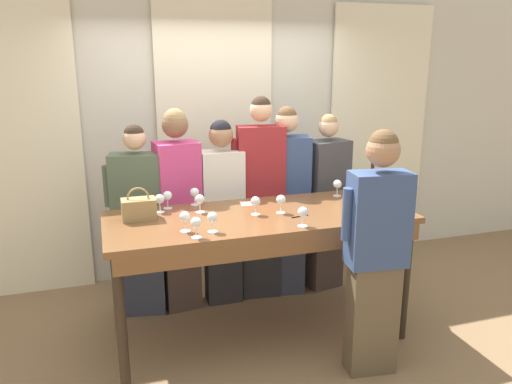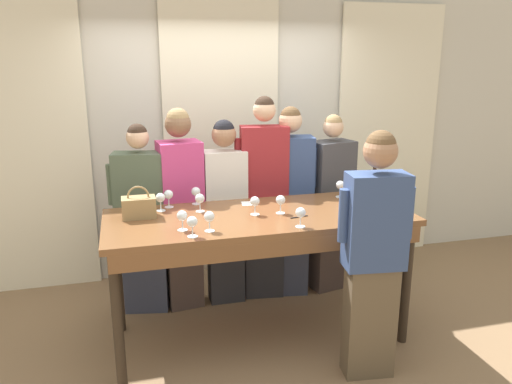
% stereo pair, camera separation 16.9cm
% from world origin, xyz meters
% --- Properties ---
extents(ground_plane, '(18.00, 18.00, 0.00)m').
position_xyz_m(ground_plane, '(0.00, 0.00, 0.00)').
color(ground_plane, '#846647').
extents(wall_back, '(12.00, 0.06, 2.80)m').
position_xyz_m(wall_back, '(0.00, 1.46, 1.40)').
color(wall_back, beige).
rests_on(wall_back, ground_plane).
extents(curtain_panel_left, '(1.14, 0.03, 2.69)m').
position_xyz_m(curtain_panel_left, '(-1.82, 1.39, 1.34)').
color(curtain_panel_left, '#EFE5C6').
rests_on(curtain_panel_left, ground_plane).
extents(curtain_panel_center, '(1.14, 0.03, 2.69)m').
position_xyz_m(curtain_panel_center, '(0.00, 1.39, 1.34)').
color(curtain_panel_center, '#EFE5C6').
rests_on(curtain_panel_center, ground_plane).
extents(curtain_panel_right, '(1.14, 0.03, 2.69)m').
position_xyz_m(curtain_panel_right, '(1.82, 1.39, 1.34)').
color(curtain_panel_right, '#EFE5C6').
rests_on(curtain_panel_right, ground_plane).
extents(tasting_bar, '(2.28, 0.89, 1.02)m').
position_xyz_m(tasting_bar, '(0.00, -0.03, 0.91)').
color(tasting_bar, brown).
rests_on(tasting_bar, ground_plane).
extents(wine_bottle, '(0.07, 0.07, 0.34)m').
position_xyz_m(wine_bottle, '(0.93, -0.01, 1.14)').
color(wine_bottle, black).
rests_on(wine_bottle, tasting_bar).
extents(handbag, '(0.24, 0.15, 0.24)m').
position_xyz_m(handbag, '(-0.87, 0.16, 1.10)').
color(handbag, '#997A4C').
rests_on(handbag, tasting_bar).
extents(wine_glass_front_left, '(0.07, 0.07, 0.14)m').
position_xyz_m(wine_glass_front_left, '(0.16, -0.02, 1.12)').
color(wine_glass_front_left, white).
rests_on(wine_glass_front_left, tasting_bar).
extents(wine_glass_front_mid, '(0.07, 0.07, 0.14)m').
position_xyz_m(wine_glass_front_mid, '(0.78, 0.29, 1.12)').
color(wine_glass_front_mid, white).
rests_on(wine_glass_front_mid, tasting_bar).
extents(wine_glass_front_right, '(0.07, 0.07, 0.14)m').
position_xyz_m(wine_glass_front_right, '(-0.60, -0.21, 1.12)').
color(wine_glass_front_right, white).
rests_on(wine_glass_front_right, tasting_bar).
extents(wine_glass_center_left, '(0.07, 0.07, 0.14)m').
position_xyz_m(wine_glass_center_left, '(-0.42, 0.39, 1.12)').
color(wine_glass_center_left, white).
rests_on(wine_glass_center_left, tasting_bar).
extents(wine_glass_center_mid, '(0.07, 0.07, 0.14)m').
position_xyz_m(wine_glass_center_mid, '(-0.63, 0.36, 1.12)').
color(wine_glass_center_mid, white).
rests_on(wine_glass_center_mid, tasting_bar).
extents(wine_glass_center_right, '(0.07, 0.07, 0.14)m').
position_xyz_m(wine_glass_center_right, '(-0.42, 0.18, 1.12)').
color(wine_glass_center_right, white).
rests_on(wine_glass_center_right, tasting_bar).
extents(wine_glass_back_left, '(0.07, 0.07, 0.14)m').
position_xyz_m(wine_glass_back_left, '(0.94, -0.17, 1.12)').
color(wine_glass_back_left, white).
rests_on(wine_glass_back_left, tasting_bar).
extents(wine_glass_back_mid, '(0.07, 0.07, 0.14)m').
position_xyz_m(wine_glass_back_mid, '(-0.03, -0.00, 1.12)').
color(wine_glass_back_mid, white).
rests_on(wine_glass_back_mid, tasting_bar).
extents(wine_glass_back_right, '(0.07, 0.07, 0.14)m').
position_xyz_m(wine_glass_back_right, '(-0.55, -0.35, 1.12)').
color(wine_glass_back_right, white).
rests_on(wine_glass_back_right, tasting_bar).
extents(wine_glass_near_host, '(0.07, 0.07, 0.14)m').
position_xyz_m(wine_glass_near_host, '(-0.70, 0.28, 1.12)').
color(wine_glass_near_host, white).
rests_on(wine_glass_near_host, tasting_bar).
extents(wine_glass_by_bottle, '(0.07, 0.07, 0.14)m').
position_xyz_m(wine_glass_by_bottle, '(-0.42, -0.28, 1.12)').
color(wine_glass_by_bottle, white).
rests_on(wine_glass_by_bottle, tasting_bar).
extents(wine_glass_by_handbag, '(0.07, 0.07, 0.14)m').
position_xyz_m(wine_glass_by_handbag, '(0.20, -0.35, 1.12)').
color(wine_glass_by_handbag, white).
rests_on(wine_glass_by_handbag, tasting_bar).
extents(napkin, '(0.13, 0.13, 0.00)m').
position_xyz_m(napkin, '(-0.01, 0.29, 1.02)').
color(napkin, white).
rests_on(napkin, tasting_bar).
extents(pen, '(0.14, 0.03, 0.01)m').
position_xyz_m(pen, '(0.26, -0.15, 1.02)').
color(pen, black).
rests_on(pen, tasting_bar).
extents(guest_olive_jacket, '(0.55, 0.29, 1.64)m').
position_xyz_m(guest_olive_jacket, '(-0.83, 0.68, 0.83)').
color(guest_olive_jacket, '#383D51').
rests_on(guest_olive_jacket, ground_plane).
extents(guest_pink_top, '(0.47, 0.31, 1.76)m').
position_xyz_m(guest_pink_top, '(-0.50, 0.68, 0.91)').
color(guest_pink_top, '#473833').
rests_on(guest_pink_top, ground_plane).
extents(guest_cream_sweater, '(0.48, 0.23, 1.65)m').
position_xyz_m(guest_cream_sweater, '(-0.12, 0.68, 0.86)').
color(guest_cream_sweater, '#28282D').
rests_on(guest_cream_sweater, ground_plane).
extents(guest_striped_shirt, '(0.53, 0.25, 1.84)m').
position_xyz_m(guest_striped_shirt, '(0.23, 0.68, 0.96)').
color(guest_striped_shirt, '#28282D').
rests_on(guest_striped_shirt, ground_plane).
extents(guest_navy_coat, '(0.53, 0.31, 1.75)m').
position_xyz_m(guest_navy_coat, '(0.47, 0.68, 0.90)').
color(guest_navy_coat, '#383D51').
rests_on(guest_navy_coat, ground_plane).
extents(guest_beige_cap, '(0.50, 0.33, 1.67)m').
position_xyz_m(guest_beige_cap, '(0.87, 0.68, 0.85)').
color(guest_beige_cap, '#473833').
rests_on(guest_beige_cap, ground_plane).
extents(host_pouring, '(0.51, 0.26, 1.72)m').
position_xyz_m(host_pouring, '(0.60, -0.66, 0.91)').
color(host_pouring, brown).
rests_on(host_pouring, ground_plane).
extents(potted_plant, '(0.37, 0.37, 0.78)m').
position_xyz_m(potted_plant, '(1.59, 1.06, 0.43)').
color(potted_plant, '#4C4C51').
rests_on(potted_plant, ground_plane).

